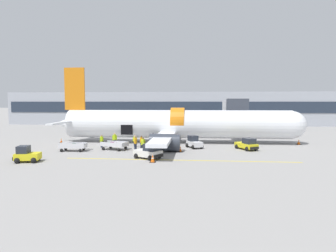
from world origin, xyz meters
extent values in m
plane|color=gray|center=(0.00, 0.00, 0.00)|extent=(500.00, 500.00, 0.00)
cube|color=yellow|center=(1.70, -8.95, 0.00)|extent=(24.30, 0.34, 0.01)
cube|color=#9EA3AD|center=(0.00, 41.91, 4.26)|extent=(92.49, 12.10, 8.53)
cube|color=#232D3D|center=(0.00, 35.80, 4.69)|extent=(90.64, 0.16, 2.73)
cylinder|color=#4C4C51|center=(9.60, 12.45, 1.90)|extent=(0.60, 0.60, 3.80)
cube|color=silver|center=(9.60, 12.45, 5.03)|extent=(2.46, 12.26, 2.46)
cube|color=#333842|center=(9.60, 6.92, 5.03)|extent=(3.20, 1.60, 2.95)
cylinder|color=white|center=(0.64, 4.28, 2.76)|extent=(32.56, 4.09, 4.09)
sphere|color=white|center=(16.92, 4.28, 2.76)|extent=(3.88, 3.88, 3.88)
cone|color=white|center=(-15.64, 4.28, 2.76)|extent=(4.70, 3.76, 3.76)
cylinder|color=orange|center=(0.64, 4.24, 3.13)|extent=(1.95, 4.10, 4.10)
cube|color=orange|center=(-14.87, 4.28, 7.96)|extent=(3.07, 0.28, 6.31)
cube|color=white|center=(-15.09, 0.33, 3.17)|extent=(0.92, 7.89, 0.20)
cube|color=white|center=(-15.09, 8.23, 3.17)|extent=(0.92, 7.89, 0.20)
cube|color=white|center=(-0.66, -3.38, 1.64)|extent=(2.18, 14.10, 0.40)
cube|color=white|center=(-0.66, 11.94, 1.64)|extent=(2.18, 14.10, 0.40)
cylinder|color=#333842|center=(-0.46, -3.68, 1.10)|extent=(3.66, 2.15, 2.15)
cylinder|color=#333842|center=(-0.46, 12.24, 1.10)|extent=(3.66, 2.15, 2.15)
cube|color=black|center=(-6.52, 2.26, 2.05)|extent=(1.70, 0.12, 1.40)
cylinder|color=#56565B|center=(10.74, 4.28, 1.13)|extent=(0.22, 0.22, 1.21)
sphere|color=black|center=(10.74, 4.28, 0.53)|extent=(1.06, 1.06, 1.06)
cylinder|color=#56565B|center=(-2.61, 1.54, 1.13)|extent=(0.22, 0.22, 1.21)
sphere|color=black|center=(-2.61, 1.54, 0.53)|extent=(1.06, 1.06, 1.06)
cylinder|color=#56565B|center=(-2.61, 7.02, 1.13)|extent=(0.22, 0.22, 1.21)
sphere|color=black|center=(-2.61, 7.02, 0.53)|extent=(1.06, 1.06, 1.06)
cube|color=yellow|center=(9.63, -1.30, 0.53)|extent=(2.66, 3.44, 0.59)
cube|color=#232833|center=(9.89, -1.79, 1.16)|extent=(1.68, 1.80, 0.67)
cube|color=black|center=(10.38, -2.75, 0.41)|extent=(1.15, 0.67, 0.29)
sphere|color=black|center=(9.55, -2.55, 0.28)|extent=(0.56, 0.56, 0.56)
sphere|color=black|center=(10.70, -1.96, 0.28)|extent=(0.56, 0.56, 0.56)
sphere|color=black|center=(8.56, -0.64, 0.28)|extent=(0.56, 0.56, 0.56)
sphere|color=black|center=(9.71, -0.04, 0.28)|extent=(0.56, 0.56, 0.56)
cube|color=yellow|center=(-13.55, -11.17, 0.57)|extent=(2.55, 1.93, 0.66)
cube|color=#232833|center=(-13.94, -11.25, 1.26)|extent=(1.27, 1.46, 0.73)
cube|color=black|center=(-14.72, -11.41, 0.44)|extent=(0.39, 1.35, 0.33)
sphere|color=black|center=(-14.46, -10.62, 0.28)|extent=(0.56, 0.56, 0.56)
sphere|color=black|center=(-14.17, -12.03, 0.28)|extent=(0.56, 0.56, 0.56)
sphere|color=black|center=(-12.93, -10.31, 0.28)|extent=(0.56, 0.56, 0.56)
sphere|color=black|center=(-12.64, -11.72, 0.28)|extent=(0.56, 0.56, 0.56)
cube|color=silver|center=(-1.82, -8.31, 0.57)|extent=(3.26, 2.84, 0.66)
cube|color=#232833|center=(-1.40, -8.57, 1.27)|extent=(1.80, 1.82, 0.74)
cube|color=black|center=(-0.56, -9.08, 0.44)|extent=(0.85, 1.28, 0.33)
sphere|color=black|center=(-1.39, -9.46, 0.28)|extent=(0.56, 0.56, 0.56)
sphere|color=black|center=(-0.60, -8.18, 0.28)|extent=(0.56, 0.56, 0.56)
sphere|color=black|center=(-3.04, -8.44, 0.28)|extent=(0.56, 0.56, 0.56)
sphere|color=black|center=(-2.25, -7.16, 0.28)|extent=(0.56, 0.56, 0.56)
cube|color=silver|center=(3.11, -0.57, 0.56)|extent=(2.26, 2.82, 0.64)
cube|color=#232833|center=(2.91, -0.17, 1.24)|extent=(1.46, 1.50, 0.72)
cube|color=black|center=(2.51, 0.60, 0.43)|extent=(1.04, 0.62, 0.32)
sphere|color=black|center=(3.24, 0.47, 0.28)|extent=(0.56, 0.56, 0.56)
sphere|color=black|center=(2.20, -0.07, 0.28)|extent=(0.56, 0.56, 0.56)
sphere|color=black|center=(4.03, -1.07, 0.28)|extent=(0.56, 0.56, 0.56)
sphere|color=black|center=(2.99, -1.60, 0.28)|extent=(0.56, 0.56, 0.56)
cube|color=silver|center=(-6.91, -2.93, 0.52)|extent=(3.58, 2.56, 0.05)
cube|color=silver|center=(-5.40, -3.42, 0.78)|extent=(0.57, 1.57, 0.48)
cube|color=silver|center=(-7.15, -3.68, 0.78)|extent=(3.03, 1.05, 0.48)
cube|color=silver|center=(-6.66, -2.18, 0.78)|extent=(3.03, 1.05, 0.48)
cube|color=#333338|center=(-4.94, -3.57, 0.30)|extent=(0.88, 0.36, 0.06)
sphere|color=black|center=(-6.09, -4.06, 0.20)|extent=(0.40, 0.40, 0.40)
sphere|color=black|center=(-5.58, -2.51, 0.20)|extent=(0.40, 0.40, 0.40)
sphere|color=black|center=(-8.24, -3.35, 0.20)|extent=(0.40, 0.40, 0.40)
sphere|color=black|center=(-7.73, -1.80, 0.20)|extent=(0.40, 0.40, 0.40)
cube|color=black|center=(-6.65, -3.29, 0.74)|extent=(0.39, 0.36, 0.39)
cube|color=#14472D|center=(-7.84, -2.27, 0.70)|extent=(0.51, 0.35, 0.32)
cube|color=#721951|center=(-7.35, -2.53, 0.74)|extent=(0.45, 0.34, 0.39)
cube|color=silver|center=(-11.72, -4.42, 0.46)|extent=(3.32, 1.49, 0.05)
cube|color=silver|center=(-10.12, -4.35, 0.76)|extent=(0.12, 1.34, 0.54)
cube|color=silver|center=(-11.69, -5.06, 0.76)|extent=(3.19, 0.21, 0.54)
cube|color=silver|center=(-11.75, -3.79, 0.76)|extent=(3.19, 0.21, 0.54)
cube|color=#333338|center=(-9.64, -4.32, 0.27)|extent=(0.90, 0.12, 0.06)
sphere|color=black|center=(-10.55, -5.04, 0.20)|extent=(0.40, 0.40, 0.40)
sphere|color=black|center=(-10.61, -3.70, 0.20)|extent=(0.40, 0.40, 0.40)
sphere|color=black|center=(-12.82, -5.15, 0.20)|extent=(0.40, 0.40, 0.40)
sphere|color=black|center=(-12.89, -3.81, 0.20)|extent=(0.40, 0.40, 0.40)
cube|color=black|center=(-12.08, -4.29, 0.64)|extent=(0.43, 0.31, 0.31)
cube|color=#14472D|center=(-11.47, -4.59, 0.74)|extent=(0.40, 0.19, 0.51)
cube|color=olive|center=(-12.85, -4.57, 0.66)|extent=(0.45, 0.21, 0.35)
cube|color=#1E2347|center=(-11.13, -4.25, 0.64)|extent=(0.45, 0.26, 0.32)
cylinder|color=#1E2338|center=(-3.64, -1.99, 0.41)|extent=(0.34, 0.34, 0.83)
cylinder|color=orange|center=(-3.64, -1.99, 1.15)|extent=(0.44, 0.44, 0.65)
sphere|color=brown|center=(-3.64, -1.99, 1.59)|extent=(0.23, 0.23, 0.23)
cylinder|color=orange|center=(-3.61, -2.22, 1.08)|extent=(0.14, 0.14, 0.60)
cylinder|color=orange|center=(-3.67, -1.76, 1.08)|extent=(0.14, 0.14, 0.60)
cylinder|color=#1E2338|center=(-9.11, -1.20, 0.41)|extent=(0.40, 0.40, 0.81)
cylinder|color=#B7E019|center=(-9.11, -1.20, 1.13)|extent=(0.51, 0.51, 0.64)
sphere|color=#9E7556|center=(-9.11, -1.20, 1.57)|extent=(0.22, 0.22, 0.22)
cylinder|color=#B7E019|center=(-9.00, -1.00, 1.06)|extent=(0.16, 0.16, 0.59)
cylinder|color=#B7E019|center=(-9.21, -1.40, 1.06)|extent=(0.16, 0.16, 0.59)
cylinder|color=#1E2338|center=(-4.82, -0.36, 0.39)|extent=(0.31, 0.31, 0.77)
cylinder|color=#CCE523|center=(-4.82, -0.36, 1.08)|extent=(0.40, 0.40, 0.61)
sphere|color=tan|center=(-4.82, -0.36, 1.49)|extent=(0.21, 0.21, 0.21)
cylinder|color=#CCE523|center=(-5.03, -0.39, 1.01)|extent=(0.13, 0.13, 0.56)
cylinder|color=#CCE523|center=(-4.60, -0.34, 1.01)|extent=(0.13, 0.13, 0.56)
cylinder|color=black|center=(-3.10, -3.83, 0.42)|extent=(0.43, 0.43, 0.84)
cylinder|color=#CCE523|center=(-3.10, -3.83, 1.18)|extent=(0.55, 0.55, 0.66)
sphere|color=brown|center=(-3.10, -3.83, 1.62)|extent=(0.23, 0.23, 0.23)
cylinder|color=#CCE523|center=(-3.29, -3.98, 1.10)|extent=(0.18, 0.18, 0.61)
cylinder|color=#CCE523|center=(-2.92, -3.69, 1.10)|extent=(0.18, 0.18, 0.61)
cylinder|color=#1E2338|center=(-4.24, -2.85, 0.42)|extent=(0.33, 0.33, 0.83)
cylinder|color=orange|center=(-4.24, -2.85, 1.16)|extent=(0.42, 0.42, 0.65)
sphere|color=#9E7556|center=(-4.24, -2.85, 1.60)|extent=(0.23, 0.23, 0.23)
cylinder|color=orange|center=(-4.26, -2.62, 1.09)|extent=(0.13, 0.13, 0.60)
cylinder|color=orange|center=(-4.22, -3.08, 1.09)|extent=(0.13, 0.13, 0.60)
cylinder|color=#1E2338|center=(-7.70, 0.07, 0.44)|extent=(0.43, 0.43, 0.88)
cylinder|color=#B7E019|center=(-7.70, 0.07, 1.23)|extent=(0.55, 0.55, 0.70)
sphere|color=tan|center=(-7.70, 0.07, 1.70)|extent=(0.24, 0.24, 0.24)
cylinder|color=#B7E019|center=(-7.92, -0.04, 1.16)|extent=(0.17, 0.17, 0.64)
cylinder|color=#B7E019|center=(-7.47, 0.17, 1.16)|extent=(0.17, 0.17, 0.64)
cube|color=black|center=(17.81, 3.93, 0.01)|extent=(0.62, 0.62, 0.03)
cone|color=orange|center=(17.81, 3.93, 0.37)|extent=(0.46, 0.46, 0.74)
cylinder|color=white|center=(17.81, 3.93, 0.41)|extent=(0.27, 0.27, 0.09)
cube|color=black|center=(-1.03, -10.26, 0.01)|extent=(0.60, 0.60, 0.03)
cone|color=orange|center=(-1.03, -10.26, 0.38)|extent=(0.44, 0.44, 0.77)
cylinder|color=white|center=(-1.03, -10.26, 0.42)|extent=(0.26, 0.26, 0.09)
cube|color=black|center=(1.42, -3.71, 0.01)|extent=(0.50, 0.50, 0.03)
cone|color=orange|center=(1.42, -3.71, 0.36)|extent=(0.37, 0.37, 0.72)
cylinder|color=white|center=(1.42, -3.71, 0.40)|extent=(0.22, 0.22, 0.09)
cube|color=black|center=(-16.54, 2.87, 0.01)|extent=(0.45, 0.45, 0.03)
cone|color=orange|center=(-16.54, 2.87, 0.32)|extent=(0.33, 0.33, 0.63)
cylinder|color=white|center=(-16.54, 2.87, 0.35)|extent=(0.19, 0.19, 0.08)
camera|label=1|loc=(3.14, -39.47, 6.02)|focal=32.00mm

